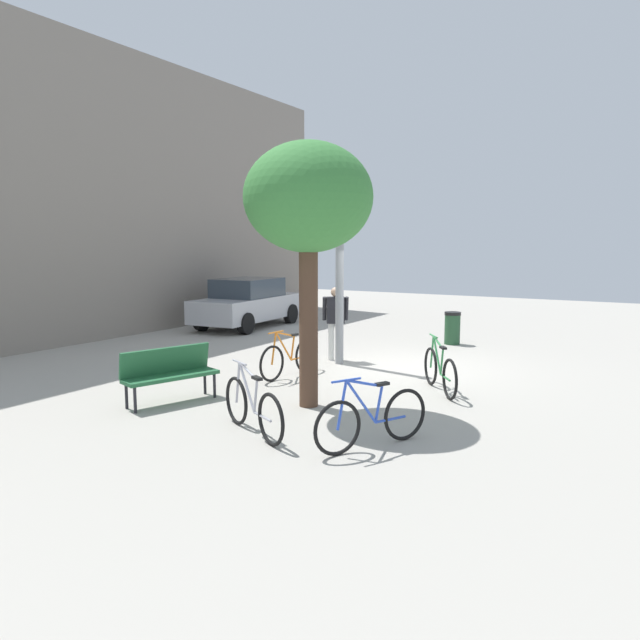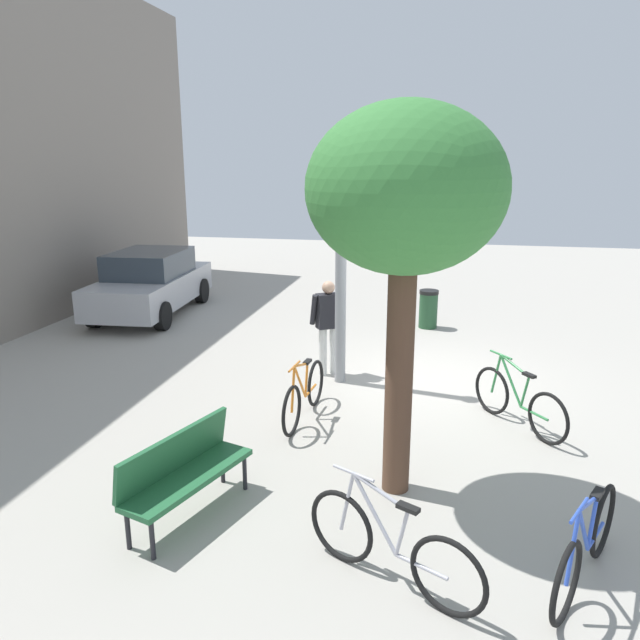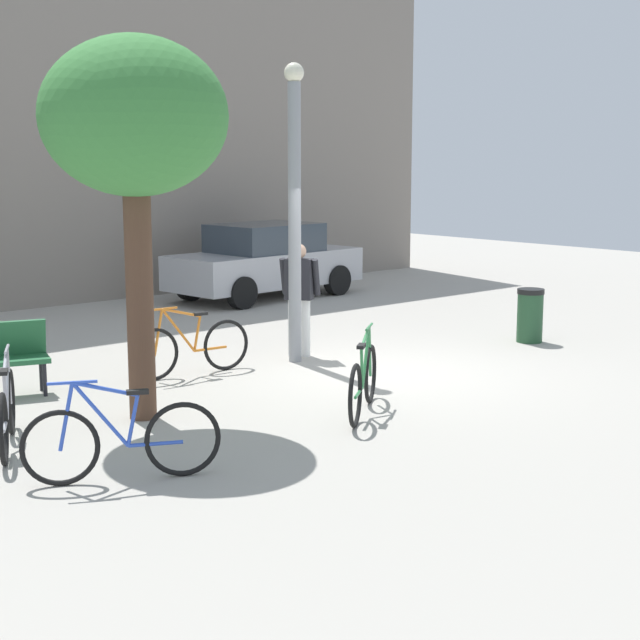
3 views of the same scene
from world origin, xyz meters
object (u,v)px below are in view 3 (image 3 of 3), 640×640
Objects in this scene: trash_bin at (530,315)px; parked_car_silver at (265,261)px; bicycle_orange at (190,348)px; bicycle_green at (363,382)px; bicycle_blue at (121,441)px; lamppost at (295,203)px; plaza_tree at (134,122)px; bicycle_silver at (7,411)px; person_by_lamppost at (299,291)px.

parked_car_silver is at bearing 91.11° from trash_bin.
bicycle_green is (0.36, -2.99, 0.00)m from bicycle_orange.
bicycle_blue is at bearing -175.90° from bicycle_green.
lamppost is 3.65m from plaza_tree.
lamppost is 0.99× the size of plaza_tree.
bicycle_green is (-1.29, -2.76, -1.89)m from lamppost.
bicycle_silver and bicycle_green have the same top height.
bicycle_green is at bearing -121.35° from parked_car_silver.
trash_bin is at bearing -0.90° from plaza_tree.
bicycle_blue reaches higher than trash_bin.
bicycle_silver is at bearing 158.43° from bicycle_green.
trash_bin is (8.68, -0.02, 0.05)m from bicycle_silver.
bicycle_orange is (-1.96, -0.03, -0.58)m from person_by_lamppost.
bicycle_silver is (-5.23, -1.59, -0.58)m from person_by_lamppost.
plaza_tree reaches higher than lamppost.
bicycle_orange is at bearing -178.98° from person_by_lamppost.
bicycle_green is at bearing -37.43° from plaza_tree.
bicycle_green is 1.72× the size of trash_bin.
parked_car_silver is at bearing 58.65° from bicycle_green.
bicycle_orange is at bearing 163.80° from trash_bin.
lamppost is 5.44m from bicycle_silver.
parked_car_silver reaches higher than bicycle_silver.
bicycle_blue is at bearing -146.78° from lamppost.
parked_car_silver is (3.63, 5.32, -1.50)m from lamppost.
bicycle_silver is 0.38× the size of parked_car_silver.
trash_bin is at bearing -24.94° from person_by_lamppost.
bicycle_green is at bearing 4.10° from bicycle_blue.
bicycle_blue is at bearing -134.64° from parked_car_silver.
lamppost is 4.92× the size of trash_bin.
trash_bin is at bearing -19.62° from lamppost.
person_by_lamppost reaches higher than parked_car_silver.
plaza_tree reaches higher than parked_car_silver.
bicycle_green is at bearing -117.73° from person_by_lamppost.
trash_bin is (5.05, 1.42, 0.05)m from bicycle_green.
parked_car_silver is at bearing 56.59° from person_by_lamppost.
plaza_tree is (-3.59, -1.50, 2.34)m from person_by_lamppost.
bicycle_blue is 8.50m from trash_bin.
bicycle_orange is at bearing 41.87° from plaza_tree.
bicycle_silver is 3.91m from bicycle_green.
person_by_lamppost reaches higher than bicycle_silver.
person_by_lamppost reaches higher than bicycle_green.
person_by_lamppost is (0.30, 0.27, -1.31)m from lamppost.
bicycle_orange is at bearing 47.84° from bicycle_blue.
bicycle_orange is (3.27, 1.55, 0.00)m from bicycle_silver.
bicycle_silver is (-4.92, -1.32, -1.89)m from lamppost.
bicycle_blue is (-3.29, -0.24, 0.00)m from bicycle_green.
bicycle_silver is at bearing -142.19° from parked_car_silver.
bicycle_orange is 5.64m from trash_bin.
plaza_tree is 3.85m from bicycle_green.
bicycle_blue is at bearing -78.24° from bicycle_silver.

